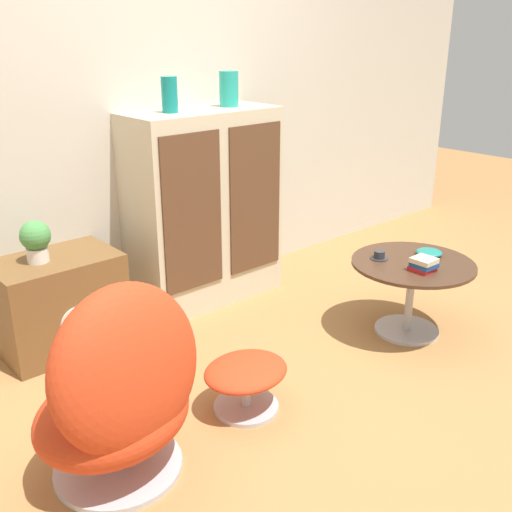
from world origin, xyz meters
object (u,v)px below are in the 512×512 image
(vase_leftmost, at_px, (170,95))
(bowl, at_px, (429,252))
(sideboard, at_px, (204,208))
(tv_console, at_px, (59,303))
(vase_inner_left, at_px, (229,89))
(ottoman, at_px, (246,376))
(potted_plant, at_px, (36,239))
(coffee_table, at_px, (411,281))
(book_stack, at_px, (424,265))
(egg_chair, at_px, (121,394))
(teacup, at_px, (379,256))

(vase_leftmost, bearing_deg, bowl, -51.24)
(sideboard, distance_m, vase_leftmost, 0.73)
(tv_console, xyz_separation_m, vase_inner_left, (1.20, 0.00, 1.04))
(ottoman, relative_size, potted_plant, 1.82)
(coffee_table, bearing_deg, vase_leftmost, 123.83)
(vase_inner_left, relative_size, book_stack, 1.68)
(egg_chair, relative_size, ottoman, 2.10)
(vase_inner_left, relative_size, potted_plant, 0.95)
(vase_inner_left, bearing_deg, vase_leftmost, 180.00)
(vase_leftmost, bearing_deg, teacup, -56.14)
(vase_inner_left, bearing_deg, egg_chair, -142.03)
(egg_chair, height_order, potted_plant, egg_chair)
(coffee_table, xyz_separation_m, teacup, (-0.10, 0.16, 0.13))
(sideboard, height_order, egg_chair, sideboard)
(vase_inner_left, height_order, teacup, vase_inner_left)
(ottoman, relative_size, bowl, 2.74)
(potted_plant, bearing_deg, vase_leftmost, 0.08)
(vase_inner_left, bearing_deg, sideboard, -178.97)
(vase_leftmost, bearing_deg, vase_inner_left, 0.00)
(sideboard, height_order, coffee_table, sideboard)
(sideboard, bearing_deg, coffee_table, -63.89)
(vase_leftmost, bearing_deg, potted_plant, -179.92)
(egg_chair, bearing_deg, potted_plant, 80.76)
(coffee_table, bearing_deg, bowl, 0.60)
(potted_plant, xyz_separation_m, bowl, (1.78, -1.16, -0.19))
(book_stack, bearing_deg, ottoman, 171.90)
(vase_leftmost, distance_m, teacup, 1.47)
(tv_console, distance_m, egg_chair, 1.17)
(teacup, bearing_deg, bowl, -31.01)
(vase_leftmost, distance_m, vase_inner_left, 0.42)
(vase_leftmost, bearing_deg, ottoman, -109.93)
(egg_chair, distance_m, book_stack, 1.75)
(sideboard, relative_size, potted_plant, 5.46)
(egg_chair, relative_size, vase_inner_left, 4.03)
(coffee_table, distance_m, potted_plant, 2.02)
(tv_console, height_order, coffee_table, tv_console)
(ottoman, xyz_separation_m, bowl, (1.33, -0.04, 0.28))
(coffee_table, bearing_deg, vase_inner_left, 106.89)
(sideboard, height_order, tv_console, sideboard)
(tv_console, relative_size, egg_chair, 0.76)
(ottoman, height_order, vase_leftmost, vase_leftmost)
(vase_leftmost, distance_m, book_stack, 1.67)
(ottoman, height_order, potted_plant, potted_plant)
(bowl, bearing_deg, teacup, 148.99)
(tv_console, distance_m, potted_plant, 0.39)
(ottoman, distance_m, vase_inner_left, 1.79)
(sideboard, distance_m, bowl, 1.37)
(ottoman, relative_size, teacup, 4.05)
(egg_chair, bearing_deg, vase_leftmost, 47.73)
(sideboard, xyz_separation_m, tv_console, (-0.98, 0.00, -0.34))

